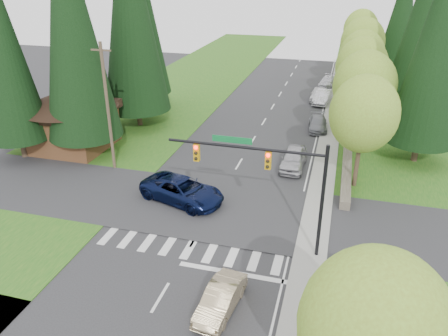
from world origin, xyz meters
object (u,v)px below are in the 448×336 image
at_px(parked_car_b, 318,124).
at_px(parked_car_c, 323,97).
at_px(parked_car_a, 294,159).
at_px(parked_car_e, 327,81).
at_px(suv_navy, 182,190).
at_px(parked_car_d, 318,94).
at_px(sedan_champagne, 221,299).

height_order(parked_car_b, parked_car_c, parked_car_c).
relative_size(parked_car_a, parked_car_c, 0.99).
height_order(parked_car_c, parked_car_e, parked_car_c).
bearing_deg(parked_car_a, parked_car_c, 88.11).
xyz_separation_m(suv_navy, parked_car_a, (6.72, 7.56, -0.05)).
bearing_deg(parked_car_d, suv_navy, -103.39).
bearing_deg(parked_car_b, parked_car_a, -102.72).
bearing_deg(parked_car_a, sedan_champagne, -93.06).
height_order(parked_car_a, parked_car_d, parked_car_a).
relative_size(sedan_champagne, parked_car_e, 0.87).
relative_size(parked_car_d, parked_car_e, 0.98).
relative_size(sedan_champagne, parked_car_a, 0.85).
height_order(parked_car_b, parked_car_d, parked_car_d).
bearing_deg(parked_car_a, suv_navy, -130.44).
bearing_deg(parked_car_c, parked_car_d, 124.89).
height_order(parked_car_b, parked_car_e, parked_car_e).
distance_m(suv_navy, parked_car_e, 35.43).
bearing_deg(parked_car_c, suv_navy, -99.82).
distance_m(parked_car_a, parked_car_d, 20.00).
xyz_separation_m(parked_car_a, parked_car_d, (0.43, 19.99, -0.04)).
bearing_deg(parked_car_e, sedan_champagne, -86.19).
xyz_separation_m(parked_car_a, parked_car_e, (1.10, 26.99, -0.13)).
relative_size(parked_car_a, parked_car_e, 1.02).
bearing_deg(parked_car_e, parked_car_c, -83.68).
bearing_deg(suv_navy, parked_car_e, 4.97).
xyz_separation_m(sedan_champagne, parked_car_b, (2.47, 26.60, -0.02)).
height_order(sedan_champagne, parked_car_e, parked_car_e).
height_order(sedan_champagne, parked_car_b, sedan_champagne).
bearing_deg(parked_car_a, parked_car_d, 89.96).
xyz_separation_m(suv_navy, parked_car_e, (7.82, 34.55, -0.19)).
distance_m(parked_car_a, parked_car_b, 9.66).
bearing_deg(sedan_champagne, parked_car_a, 92.50).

